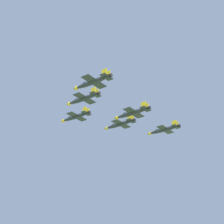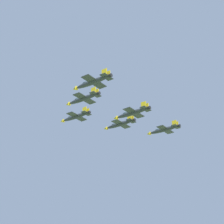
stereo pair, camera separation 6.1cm
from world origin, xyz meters
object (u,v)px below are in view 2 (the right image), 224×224
(jet_right_wingman, at_px, (120,124))
(jet_right_outer, at_px, (164,130))
(jet_left_wingman, at_px, (83,99))
(jet_left_outer, at_px, (92,82))
(jet_lead, at_px, (76,117))
(jet_slot_rear, at_px, (132,113))

(jet_right_wingman, bearing_deg, jet_right_outer, -138.51)
(jet_left_wingman, height_order, jet_left_outer, jet_left_wingman)
(jet_right_wingman, height_order, jet_right_outer, jet_right_wingman)
(jet_left_wingman, bearing_deg, jet_left_outer, 140.16)
(jet_lead, bearing_deg, jet_left_wingman, 139.81)
(jet_right_wingman, relative_size, jet_right_outer, 1.01)
(jet_left_wingman, bearing_deg, jet_lead, -39.84)
(jet_lead, bearing_deg, jet_right_outer, -139.46)
(jet_right_wingman, relative_size, jet_slot_rear, 0.97)
(jet_left_outer, bearing_deg, jet_right_outer, -89.95)
(jet_lead, height_order, jet_right_wingman, jet_lead)
(jet_lead, distance_m, jet_left_wingman, 20.97)
(jet_left_outer, xyz_separation_m, jet_slot_rear, (-23.80, 13.03, -2.51))
(jet_lead, bearing_deg, jet_left_outer, 139.81)
(jet_right_outer, bearing_deg, jet_left_outer, 90.06)
(jet_left_wingman, bearing_deg, jet_right_outer, -110.89)
(jet_right_wingman, xyz_separation_m, jet_left_outer, (43.37, -5.55, -1.29))
(jet_left_wingman, relative_size, jet_right_wingman, 1.03)
(jet_right_wingman, bearing_deg, jet_lead, 41.49)
(jet_right_outer, height_order, jet_slot_rear, jet_right_outer)
(jet_left_outer, relative_size, jet_slot_rear, 1.00)
(jet_left_outer, height_order, jet_right_outer, jet_left_outer)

